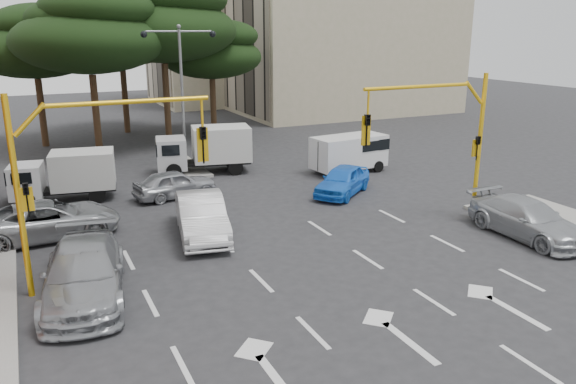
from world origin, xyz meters
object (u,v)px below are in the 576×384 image
at_px(signal_mast_left, 82,163).
at_px(car_white_hatch, 201,216).
at_px(car_silver_parked, 527,219).
at_px(box_truck_b, 205,150).
at_px(car_silver_wagon, 84,273).
at_px(car_silver_cross_a, 49,220).
at_px(box_truck_a, 65,177).
at_px(street_lamp_center, 181,71).
at_px(car_blue_compact, 343,180).
at_px(car_silver_cross_b, 175,184).
at_px(van_white, 349,154).
at_px(signal_mast_right, 447,129).

relative_size(signal_mast_left, car_white_hatch, 1.23).
height_order(car_silver_parked, box_truck_b, box_truck_b).
xyz_separation_m(car_silver_wagon, car_silver_cross_a, (-0.64, 5.84, -0.08)).
bearing_deg(car_silver_parked, box_truck_a, 140.59).
distance_m(car_silver_wagon, box_truck_b, 15.19).
bearing_deg(signal_mast_left, street_lamp_center, 64.09).
bearing_deg(car_blue_compact, street_lamp_center, 173.41).
xyz_separation_m(car_white_hatch, car_silver_parked, (11.19, -5.41, -0.09)).
relative_size(car_blue_compact, car_silver_wagon, 0.74).
distance_m(car_silver_cross_b, car_silver_parked, 15.38).
distance_m(car_silver_parked, box_truck_a, 20.00).
distance_m(car_silver_cross_a, box_truck_b, 11.08).
distance_m(signal_mast_left, car_blue_compact, 13.59).
bearing_deg(car_silver_parked, street_lamp_center, 117.27).
bearing_deg(car_blue_compact, car_silver_wagon, -101.70).
bearing_deg(car_silver_parked, car_silver_cross_a, 154.66).
bearing_deg(car_silver_wagon, car_silver_cross_b, 70.29).
height_order(car_white_hatch, box_truck_a, box_truck_a).
xyz_separation_m(box_truck_a, box_truck_b, (7.41, 2.30, 0.13)).
height_order(car_silver_cross_a, van_white, van_white).
relative_size(signal_mast_left, car_silver_wagon, 1.09).
height_order(signal_mast_right, car_silver_parked, signal_mast_right).
xyz_separation_m(van_white, box_truck_b, (-7.24, 3.31, 0.23)).
bearing_deg(signal_mast_right, street_lamp_center, 115.91).
distance_m(car_silver_cross_a, car_silver_cross_b, 6.52).
bearing_deg(box_truck_a, van_white, -84.17).
height_order(van_white, box_truck_a, box_truck_a).
relative_size(signal_mast_left, car_blue_compact, 1.48).
bearing_deg(car_blue_compact, van_white, 106.93).
height_order(street_lamp_center, box_truck_b, street_lamp_center).
bearing_deg(street_lamp_center, box_truck_b, -70.98).
bearing_deg(car_silver_wagon, car_silver_cross_a, 105.61).
xyz_separation_m(street_lamp_center, car_silver_parked, (8.70, -16.73, -4.71)).
height_order(car_white_hatch, car_silver_cross_a, car_white_hatch).
xyz_separation_m(car_silver_parked, van_white, (-0.84, 11.63, 0.32)).
bearing_deg(car_blue_compact, box_truck_a, -148.84).
bearing_deg(car_white_hatch, box_truck_b, 82.54).
height_order(car_blue_compact, car_silver_wagon, car_silver_wagon).
relative_size(car_white_hatch, car_silver_parked, 0.99).
distance_m(car_silver_parked, van_white, 11.67).
xyz_separation_m(car_silver_parked, box_truck_b, (-8.08, 14.94, 0.55)).
bearing_deg(car_blue_compact, car_silver_cross_b, -149.51).
relative_size(car_silver_parked, van_white, 1.19).
bearing_deg(box_truck_b, car_silver_cross_a, 142.47).
bearing_deg(car_silver_cross_a, street_lamp_center, -44.17).
distance_m(car_blue_compact, box_truck_b, 8.39).
height_order(signal_mast_left, car_silver_wagon, signal_mast_left).
bearing_deg(van_white, car_silver_cross_a, -82.41).
bearing_deg(car_blue_compact, car_white_hatch, -109.50).
bearing_deg(van_white, car_silver_cross_b, -92.47).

